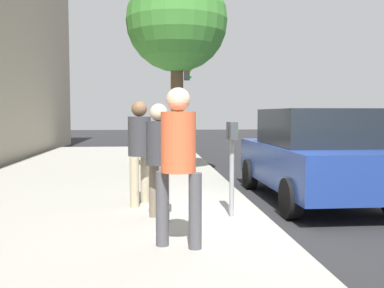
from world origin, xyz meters
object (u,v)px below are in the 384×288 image
object	(u,v)px
parked_sedan_near	(313,155)
street_tree	(177,22)
traffic_signal	(184,90)
pedestrian_bystander	(178,153)
parking_officer	(140,144)
parking_meter	(232,149)
pedestrian_at_meter	(159,153)

from	to	relation	value
parked_sedan_near	street_tree	world-z (taller)	street_tree
traffic_signal	pedestrian_bystander	bearing A→B (deg)	175.51
parking_officer	street_tree	xyz separation A→B (m)	(3.88, -0.85, 2.81)
parking_meter	pedestrian_at_meter	world-z (taller)	pedestrian_at_meter
street_tree	traffic_signal	distance (m)	5.27
pedestrian_bystander	street_tree	size ratio (longest dim) A/B	0.35
parking_meter	traffic_signal	bearing A→B (deg)	-0.05
pedestrian_at_meter	traffic_signal	distance (m)	10.14
pedestrian_at_meter	parking_officer	world-z (taller)	parking_officer
pedestrian_at_meter	parked_sedan_near	world-z (taller)	pedestrian_at_meter
pedestrian_bystander	parked_sedan_near	size ratio (longest dim) A/B	0.41
pedestrian_bystander	street_tree	world-z (taller)	street_tree
parking_meter	pedestrian_bystander	distance (m)	1.69
parked_sedan_near	parking_officer	bearing A→B (deg)	103.47
pedestrian_bystander	parking_officer	distance (m)	2.45
pedestrian_bystander	parked_sedan_near	distance (m)	4.23
street_tree	parking_officer	bearing A→B (deg)	167.71
pedestrian_at_meter	street_tree	world-z (taller)	street_tree
street_tree	traffic_signal	world-z (taller)	street_tree
pedestrian_bystander	traffic_signal	world-z (taller)	traffic_signal
pedestrian_at_meter	parked_sedan_near	bearing A→B (deg)	9.89
pedestrian_bystander	traffic_signal	xyz separation A→B (m)	(11.32, -0.89, 1.34)
street_tree	traffic_signal	bearing A→B (deg)	-6.23
parking_officer	street_tree	distance (m)	4.86
pedestrian_at_meter	traffic_signal	bearing A→B (deg)	61.95
parking_meter	parking_officer	world-z (taller)	parking_officer
street_tree	pedestrian_bystander	bearing A→B (deg)	176.92
traffic_signal	parking_meter	bearing A→B (deg)	179.95
parked_sedan_near	street_tree	bearing A→B (deg)	38.05
pedestrian_bystander	pedestrian_at_meter	bearing A→B (deg)	30.60
parked_sedan_near	parking_meter	bearing A→B (deg)	132.68
parking_officer	traffic_signal	size ratio (longest dim) A/B	0.48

